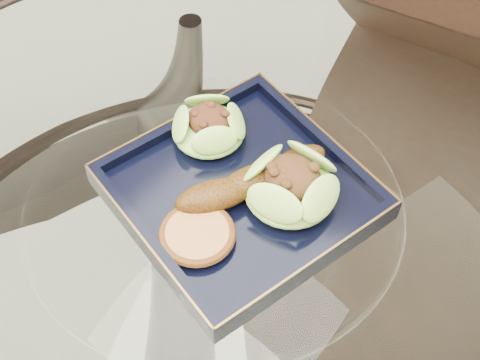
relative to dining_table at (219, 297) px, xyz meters
The scene contains 7 objects.
dining_table is the anchor object (origin of this frame).
dining_chair 0.43m from the dining_table, 84.10° to the left, with size 0.43×0.43×0.85m.
navy_plate 0.18m from the dining_table, 96.22° to the left, with size 0.27×0.27×0.02m, color black.
lettuce_wrap_left 0.24m from the dining_table, 132.50° to the left, with size 0.09×0.09×0.03m, color #6DA931.
lettuce_wrap_right 0.22m from the dining_table, 60.75° to the left, with size 0.11×0.11×0.04m, color #69A02E.
roasted_plantain 0.21m from the dining_table, 84.26° to the left, with size 0.19×0.04×0.04m, color #583309.
crumb_patty 0.19m from the dining_table, 93.01° to the right, with size 0.08×0.08×0.01m, color #BA773E.
Camera 1 is at (0.29, -0.32, 1.43)m, focal length 50.00 mm.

